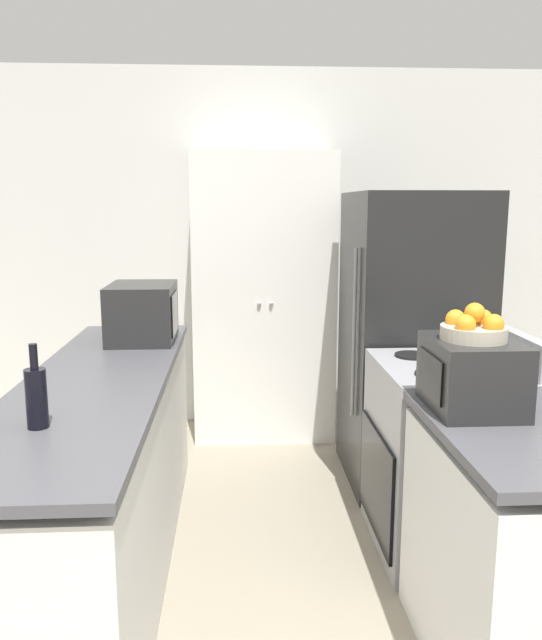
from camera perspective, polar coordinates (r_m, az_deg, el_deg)
wall_back at (r=4.68m, az=-1.07°, el=6.36°), size 7.00×0.06×2.60m
counter_left at (r=2.94m, az=-15.27°, el=-13.90°), size 0.60×2.34×0.91m
counter_right at (r=2.45m, az=21.74°, el=-19.55°), size 0.60×0.91×0.91m
pantry_cabinet at (r=4.40m, az=-0.69°, el=2.08°), size 0.97×0.55×1.99m
stove at (r=3.14m, az=15.63°, el=-11.87°), size 0.66×0.72×1.07m
refrigerator at (r=3.77m, az=12.64°, el=-1.75°), size 0.75×0.80×1.71m
microwave at (r=3.45m, az=-11.66°, el=0.68°), size 0.35×0.45×0.31m
wine_bottle at (r=2.21m, az=-20.66°, el=-6.54°), size 0.07×0.07×0.29m
toaster_oven at (r=2.36m, az=17.89°, el=-4.77°), size 0.31×0.37×0.26m
fruit_bowl at (r=2.32m, az=18.05°, el=-0.67°), size 0.23×0.23×0.13m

